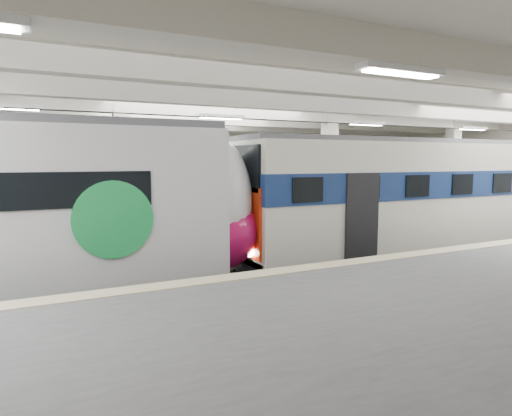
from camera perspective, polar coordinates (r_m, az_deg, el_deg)
station_hall at (r=10.82m, az=2.50°, el=4.90°), size 36.00×24.00×5.75m
modern_emu at (r=11.41m, az=-30.96°, el=-1.13°), size 13.98×2.89×4.50m
older_rer at (r=16.01m, az=19.43°, el=1.39°), size 12.79×2.83×4.25m
far_train at (r=16.88m, az=-30.40°, el=1.60°), size 14.50×3.23×4.59m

